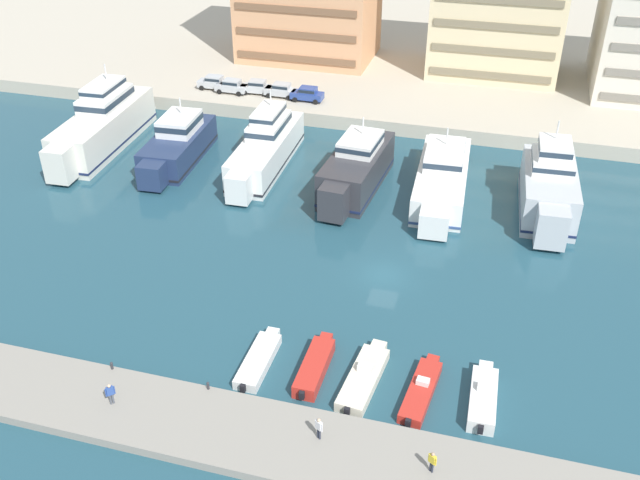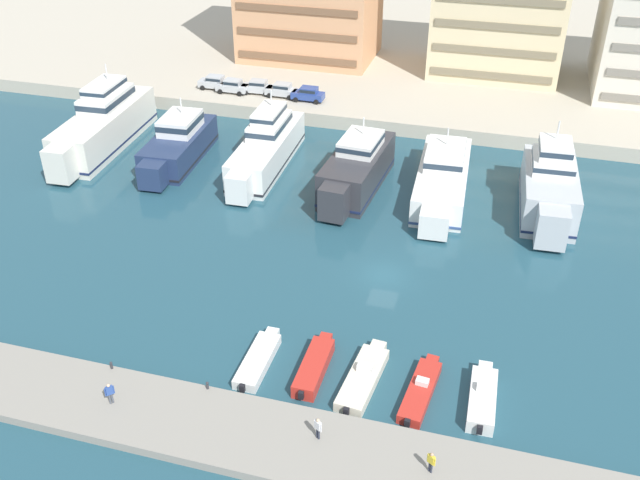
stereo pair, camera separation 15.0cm
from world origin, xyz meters
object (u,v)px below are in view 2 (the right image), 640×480
Objects in this scene: yacht_ivory_far_left at (103,124)px; car_silver_left at (232,86)px; yacht_white_mid_left at (266,147)px; yacht_charcoal_center_left at (356,169)px; pedestrian_mid_deck at (110,392)px; car_silver_far_left at (215,82)px; car_blue_center at (308,94)px; yacht_navy_left at (178,144)px; yacht_white_center at (442,178)px; motorboat_cream_mid_left at (363,377)px; car_silver_center_left at (282,90)px; motorboat_white_center at (482,398)px; motorboat_white_far_left at (258,360)px; yacht_silver_center_right at (550,188)px; pedestrian_near_edge at (431,461)px; car_silver_mid_left at (258,86)px; motorboat_red_center_left at (421,390)px; motorboat_red_left at (314,366)px; pedestrian_far_side at (318,427)px.

yacht_ivory_far_left is 4.96× the size of car_silver_left.
yacht_charcoal_center_left is (10.63, -2.40, -0.06)m from yacht_white_mid_left.
pedestrian_mid_deck is (2.36, -37.42, -0.61)m from yacht_white_mid_left.
car_blue_center is at bearing -3.16° from car_silver_far_left.
yacht_navy_left is (9.78, -1.10, -0.80)m from yacht_ivory_far_left.
yacht_white_center reaches higher than motorboat_cream_mid_left.
yacht_navy_left is 3.77× the size of car_silver_center_left.
motorboat_white_center is (26.01, -30.08, -1.71)m from yacht_white_mid_left.
motorboat_white_far_left is at bearing -55.47° from yacht_navy_left.
yacht_ivory_far_left reaches higher than motorboat_white_far_left.
pedestrian_near_edge is at bearing -99.93° from yacht_silver_center_right.
motorboat_white_center is 52.60m from car_blue_center.
yacht_ivory_far_left is 25.35m from car_blue_center.
car_silver_mid_left is at bearing 175.95° from car_silver_center_left.
yacht_navy_left is at bearing -109.96° from car_silver_center_left.
yacht_navy_left is at bearing -80.16° from car_silver_far_left.
motorboat_red_center_left is 4.45× the size of pedestrian_near_edge.
yacht_ivory_far_left reaches higher than motorboat_red_left.
yacht_charcoal_center_left is 2.09× the size of motorboat_cream_mid_left.
yacht_white_center is 29.24m from motorboat_cream_mid_left.
motorboat_cream_mid_left is at bearing -112.75° from yacht_silver_center_right.
car_blue_center is 2.44× the size of pedestrian_far_side.
car_silver_far_left is 64.86m from pedestrian_near_edge.
yacht_white_center reaches higher than motorboat_red_center_left.
pedestrian_near_edge is at bearing -76.59° from motorboat_red_center_left.
car_silver_center_left is at bearing 127.56° from yacht_charcoal_center_left.
motorboat_white_center is at bearing 1.00° from motorboat_cream_mid_left.
pedestrian_near_edge is (-2.49, -7.16, 1.04)m from motorboat_white_center.
yacht_silver_center_right reaches higher than yacht_charcoal_center_left.
pedestrian_mid_deck is at bearing -74.08° from car_silver_far_left.
car_blue_center is 53.12m from pedestrian_mid_deck.
car_silver_center_left is 2.46× the size of pedestrian_far_side.
car_blue_center is at bearing 92.47° from pedestrian_mid_deck.
yacht_white_mid_left reaches higher than car_silver_far_left.
car_silver_center_left is 1.01× the size of car_blue_center.
yacht_charcoal_center_left is 2.26× the size of motorboat_red_center_left.
car_silver_left is (-24.46, 45.86, 2.16)m from motorboat_red_left.
pedestrian_far_side is (-5.52, -6.22, 1.27)m from motorboat_red_center_left.
yacht_ivory_far_left is at bearing 134.76° from pedestrian_far_side.
yacht_ivory_far_left is at bearing -120.85° from car_silver_left.
pedestrian_mid_deck is at bearing -176.53° from pedestrian_far_side.
yacht_ivory_far_left reaches higher than car_blue_center.
pedestrian_near_edge is (27.11, -53.33, -1.09)m from car_silver_center_left.
yacht_white_mid_left is 19.36m from yacht_white_center.
car_silver_mid_left is 2.46× the size of pedestrian_mid_deck.
yacht_silver_center_right reaches higher than car_silver_center_left.
motorboat_cream_mid_left is 4.49× the size of pedestrian_mid_deck.
car_silver_mid_left is (-32.96, 46.41, 2.13)m from motorboat_white_center.
pedestrian_far_side reaches higher than pedestrian_near_edge.
motorboat_red_center_left is (31.80, -29.04, -1.53)m from yacht_navy_left.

